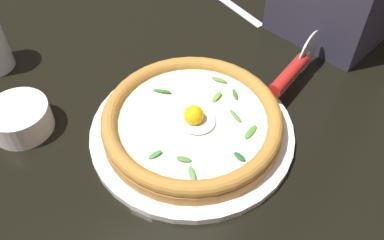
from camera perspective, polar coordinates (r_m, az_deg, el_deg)
ground_plane at (r=0.64m, az=1.04°, el=-5.16°), size 2.40×2.40×0.03m
pizza_plate at (r=0.65m, az=0.00°, el=-1.53°), size 0.32×0.32×0.01m
pizza at (r=0.63m, az=0.01°, el=-0.12°), size 0.28×0.28×0.05m
side_bowl at (r=0.70m, az=-22.47°, el=0.20°), size 0.10×0.10×0.04m
pizza_cutter at (r=0.73m, az=13.91°, el=7.00°), size 0.06×0.16×0.08m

